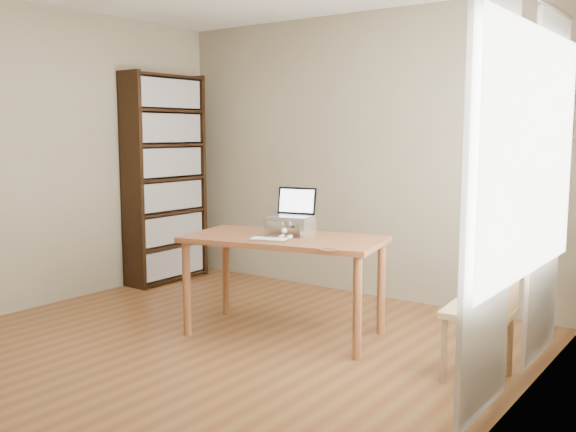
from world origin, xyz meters
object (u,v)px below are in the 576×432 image
object	(u,v)px
cat	(295,227)
chair	(490,305)
keyboard	(269,240)
desk	(284,249)
laptop	(295,210)
bookshelf	(165,179)

from	to	relation	value
cat	chair	world-z (taller)	chair
keyboard	chair	size ratio (longest dim) A/B	0.33
chair	desk	bearing A→B (deg)	174.06
laptop	cat	distance (m)	0.13
keyboard	cat	world-z (taller)	cat
keyboard	chair	world-z (taller)	chair
chair	keyboard	bearing A→B (deg)	-177.76
cat	desk	bearing A→B (deg)	-119.75
laptop	bookshelf	bearing A→B (deg)	150.80
laptop	keyboard	world-z (taller)	laptop
laptop	chair	bearing A→B (deg)	-18.08
bookshelf	cat	size ratio (longest dim) A/B	4.47
desk	cat	distance (m)	0.19
desk	cat	xyz separation A→B (m)	(0.02, 0.11, 0.15)
desk	laptop	size ratio (longest dim) A/B	4.55
bookshelf	chair	xyz separation A→B (m)	(3.60, -0.75, -0.57)
bookshelf	keyboard	xyz separation A→B (m)	(2.07, -0.96, -0.29)
bookshelf	chair	bearing A→B (deg)	-11.78
desk	laptop	distance (m)	0.31
desk	chair	bearing A→B (deg)	-13.17
laptop	chair	xyz separation A→B (m)	(1.56, -0.15, -0.45)
bookshelf	cat	xyz separation A→B (m)	(2.07, -0.63, -0.24)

